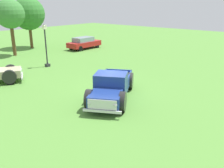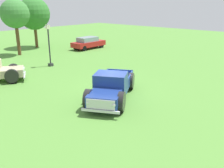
{
  "view_description": "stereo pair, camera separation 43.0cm",
  "coord_description": "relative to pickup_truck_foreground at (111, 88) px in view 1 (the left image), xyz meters",
  "views": [
    {
      "loc": [
        -11.45,
        -9.41,
        5.48
      ],
      "look_at": [
        -0.89,
        -0.73,
        0.9
      ],
      "focal_mm": 39.1,
      "sensor_mm": 36.0,
      "label": 1
    },
    {
      "loc": [
        -11.17,
        -9.74,
        5.48
      ],
      "look_at": [
        -0.89,
        -0.73,
        0.9
      ],
      "focal_mm": 39.1,
      "sensor_mm": 36.0,
      "label": 2
    }
  ],
  "objects": [
    {
      "name": "ground_plane",
      "position": [
        1.24,
        0.92,
        -0.79
      ],
      "size": [
        80.0,
        80.0,
        0.0
      ],
      "primitive_type": "plane",
      "color": "#548C38"
    },
    {
      "name": "oak_tree_east",
      "position": [
        3.26,
        16.27,
        3.54
      ],
      "size": [
        3.0,
        3.0,
        5.87
      ],
      "color": "brown",
      "rests_on": "ground_plane"
    },
    {
      "name": "sedan_distant_b",
      "position": [
        10.86,
        13.33,
        -0.02
      ],
      "size": [
        4.35,
        1.79,
        1.45
      ],
      "color": "#B21E1E",
      "rests_on": "ground_plane"
    },
    {
      "name": "pickup_truck_foreground",
      "position": [
        0.0,
        0.0,
        0.0
      ],
      "size": [
        5.63,
        4.25,
        1.65
      ],
      "color": "navy",
      "rests_on": "ground_plane"
    },
    {
      "name": "oak_tree_center",
      "position": [
        7.19,
        19.05,
        3.38
      ],
      "size": [
        3.93,
        3.93,
        6.14
      ],
      "color": "brown",
      "rests_on": "ground_plane"
    },
    {
      "name": "lamp_post_near",
      "position": [
        2.57,
        9.54,
        1.17
      ],
      "size": [
        0.36,
        0.36,
        3.73
      ],
      "color": "#2D2D33",
      "rests_on": "ground_plane"
    }
  ]
}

